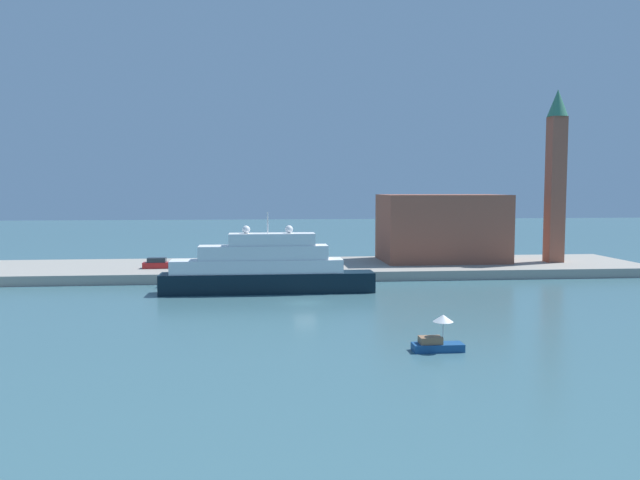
% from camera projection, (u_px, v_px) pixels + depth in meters
% --- Properties ---
extents(ground, '(400.00, 400.00, 0.00)m').
position_uv_depth(ground, '(305.00, 303.00, 74.27)').
color(ground, '#3D6670').
extents(quay_dock, '(110.00, 20.55, 1.40)m').
position_uv_depth(quay_dock, '(293.00, 269.00, 100.28)').
color(quay_dock, gray).
rests_on(quay_dock, ground).
extents(large_yacht, '(27.14, 3.93, 10.30)m').
position_uv_depth(large_yacht, '(265.00, 269.00, 81.42)').
color(large_yacht, black).
rests_on(large_yacht, ground).
extents(small_motorboat, '(4.15, 1.67, 3.01)m').
position_uv_depth(small_motorboat, '(438.00, 339.00, 52.27)').
color(small_motorboat, navy).
rests_on(small_motorboat, ground).
extents(work_barge, '(6.43, 1.64, 0.61)m').
position_uv_depth(work_barge, '(183.00, 285.00, 86.33)').
color(work_barge, silver).
rests_on(work_barge, ground).
extents(harbor_building, '(19.67, 12.67, 10.84)m').
position_uv_depth(harbor_building, '(442.00, 228.00, 104.69)').
color(harbor_building, '#93513D').
rests_on(harbor_building, quay_dock).
extents(bell_tower, '(3.26, 3.26, 27.51)m').
position_uv_depth(bell_tower, '(556.00, 169.00, 102.25)').
color(bell_tower, '#93513D').
rests_on(bell_tower, quay_dock).
extents(parked_car, '(4.51, 1.73, 1.58)m').
position_uv_depth(parked_car, '(158.00, 264.00, 95.20)').
color(parked_car, '#B21E1E').
rests_on(parked_car, quay_dock).
extents(person_figure, '(0.36, 0.36, 1.79)m').
position_uv_depth(person_figure, '(194.00, 267.00, 90.36)').
color(person_figure, maroon).
rests_on(person_figure, quay_dock).
extents(mooring_bollard, '(0.41, 0.41, 0.81)m').
position_uv_depth(mooring_bollard, '(289.00, 269.00, 91.15)').
color(mooring_bollard, black).
rests_on(mooring_bollard, quay_dock).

